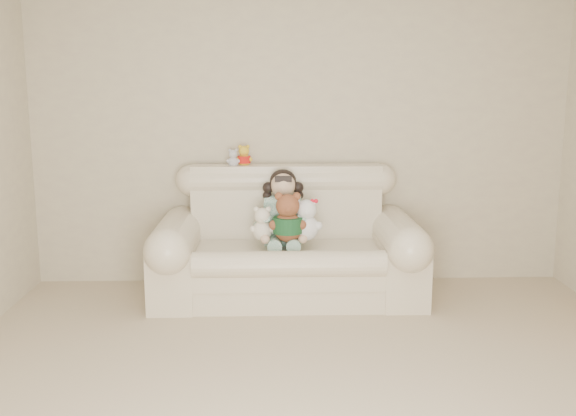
{
  "coord_description": "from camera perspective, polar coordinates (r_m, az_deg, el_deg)",
  "views": [
    {
      "loc": [
        -0.28,
        -3.02,
        1.68
      ],
      "look_at": [
        -0.12,
        1.9,
        0.75
      ],
      "focal_mm": 40.89,
      "sensor_mm": 36.0,
      "label": 1
    }
  ],
  "objects": [
    {
      "name": "cream_teddy",
      "position": [
        5.02,
        -2.25,
        -1.09
      ],
      "size": [
        0.24,
        0.21,
        0.31
      ],
      "primitive_type": null,
      "rotation": [
        0.0,
        0.0,
        0.35
      ],
      "color": "silver",
      "rests_on": "sofa"
    },
    {
      "name": "wall_back",
      "position": [
        5.54,
        1.1,
        6.76
      ],
      "size": [
        4.5,
        0.0,
        4.5
      ],
      "primitive_type": "plane",
      "rotation": [
        1.57,
        0.0,
        0.0
      ],
      "color": "#B8A992",
      "rests_on": "ground"
    },
    {
      "name": "seated_child",
      "position": [
        5.19,
        -0.43,
        0.1
      ],
      "size": [
        0.44,
        0.5,
        0.61
      ],
      "primitive_type": null,
      "rotation": [
        0.0,
        0.0,
        -0.16
      ],
      "color": "#287659",
      "rests_on": "sofa"
    },
    {
      "name": "white_cat",
      "position": [
        5.02,
        1.61,
        -0.63
      ],
      "size": [
        0.25,
        0.19,
        0.39
      ],
      "primitive_type": null,
      "rotation": [
        0.0,
        0.0,
        -0.01
      ],
      "color": "white",
      "rests_on": "sofa"
    },
    {
      "name": "yellow_mini_bear",
      "position": [
        5.42,
        -3.85,
        4.71
      ],
      "size": [
        0.15,
        0.13,
        0.21
      ],
      "primitive_type": null,
      "rotation": [
        0.0,
        0.0,
        -0.17
      ],
      "color": "yellow",
      "rests_on": "sofa"
    },
    {
      "name": "sofa",
      "position": [
        5.15,
        -0.03,
        -2.36
      ],
      "size": [
        2.1,
        0.95,
        1.03
      ],
      "primitive_type": null,
      "color": "#F5DEC5",
      "rests_on": "floor"
    },
    {
      "name": "grey_mini_plush",
      "position": [
        5.4,
        -4.8,
        4.49
      ],
      "size": [
        0.13,
        0.11,
        0.18
      ],
      "primitive_type": null,
      "rotation": [
        0.0,
        0.0,
        -0.21
      ],
      "color": "silver",
      "rests_on": "sofa"
    },
    {
      "name": "brown_teddy",
      "position": [
        4.97,
        -0.03,
        -0.4
      ],
      "size": [
        0.32,
        0.27,
        0.45
      ],
      "primitive_type": null,
      "rotation": [
        0.0,
        0.0,
        -0.18
      ],
      "color": "brown",
      "rests_on": "sofa"
    }
  ]
}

